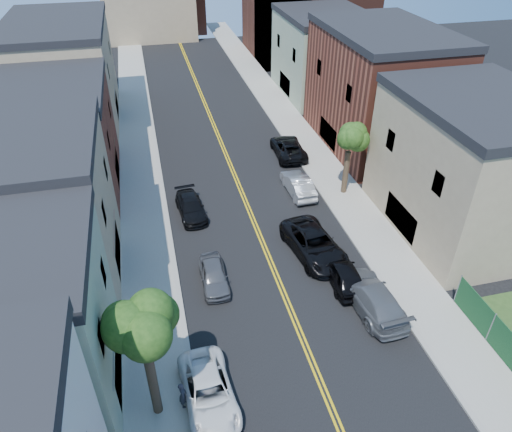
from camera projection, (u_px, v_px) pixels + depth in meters
sidewalk_left at (138, 157)px, 42.77m from camera, size 3.20×100.00×0.15m
sidewalk_right at (304, 139)px, 45.85m from camera, size 3.20×100.00×0.15m
curb_left at (157, 155)px, 43.11m from camera, size 0.30×100.00×0.15m
curb_right at (286, 141)px, 45.51m from camera, size 0.30×100.00×0.15m
bldg_left_tan_near at (28, 219)px, 27.09m from camera, size 9.00×10.00×9.00m
bldg_left_brick at (51, 144)px, 36.15m from camera, size 9.00×12.00×8.00m
bldg_left_tan_far at (65, 77)px, 46.90m from camera, size 9.00×16.00×9.50m
bldg_right_tan at (469, 171)px, 31.75m from camera, size 9.00×12.00×9.00m
bldg_right_brick at (378, 92)px, 42.64m from camera, size 9.00×14.00×10.00m
bldg_right_palegrn at (323, 56)px, 54.24m from camera, size 9.00×12.00×8.50m
church at (302, 2)px, 65.02m from camera, size 16.20×14.20×22.60m
backdrop_center at (172, 0)px, 78.23m from camera, size 10.00×8.00×10.00m
tree_left_mid at (139, 312)px, 18.32m from camera, size 5.20×5.20×9.29m
tree_right_far at (352, 126)px, 34.64m from camera, size 4.40×4.40×8.03m
white_pickup at (209, 392)px, 22.13m from camera, size 2.60×5.13×1.39m
grey_car_left at (214, 275)px, 28.82m from camera, size 1.66×4.00×1.35m
black_car_left at (191, 207)px, 35.05m from camera, size 2.20×4.65×1.31m
grey_car_right at (372, 297)px, 27.09m from camera, size 2.60×5.79×1.65m
black_car_right at (343, 273)px, 28.87m from camera, size 1.99×4.60×1.54m
silver_car_right at (298, 185)px, 37.51m from camera, size 1.75×4.67×1.53m
dark_car_right_far at (288, 148)px, 42.88m from camera, size 2.75×5.57×1.52m
black_suv_lane at (314, 244)px, 31.10m from camera, size 3.55×6.31×1.67m
pedestrian_left at (183, 395)px, 21.75m from camera, size 0.41×0.59×1.53m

